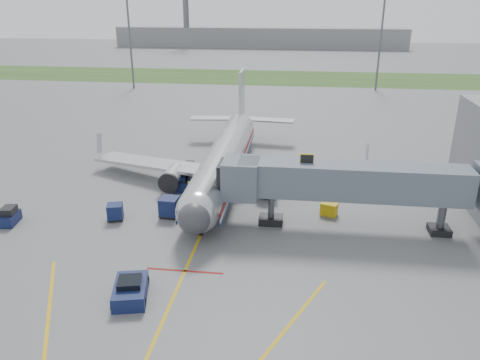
# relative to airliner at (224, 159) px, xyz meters

# --- Properties ---
(ground) EXTENTS (400.00, 400.00, 0.00)m
(ground) POSITION_rel_airliner_xyz_m (-0.00, -15.25, -2.65)
(ground) COLOR #565659
(ground) RESTS_ON ground
(grass_strip) EXTENTS (300.00, 25.00, 0.01)m
(grass_strip) POSITION_rel_airliner_xyz_m (-0.00, 74.75, -2.64)
(grass_strip) COLOR #2D4C1E
(grass_strip) RESTS_ON ground
(apron_markings) EXTENTS (21.52, 50.00, 0.01)m
(apron_markings) POSITION_rel_airliner_xyz_m (-0.00, -22.65, -2.64)
(apron_markings) COLOR gold
(apron_markings) RESTS_ON ground
(airliner) EXTENTS (32.10, 35.67, 10.25)m
(airliner) POSITION_rel_airliner_xyz_m (0.00, 0.00, 0.00)
(airliner) COLOR silver
(airliner) RESTS_ON ground
(jet_bridge) EXTENTS (25.30, 4.00, 6.90)m
(jet_bridge) POSITION_rel_airliner_xyz_m (12.86, -10.25, 1.82)
(jet_bridge) COLOR slate
(jet_bridge) RESTS_ON ground
(light_mast_left) EXTENTS (2.00, 0.44, 20.40)m
(light_mast_left) POSITION_rel_airliner_xyz_m (-30.00, 54.75, 8.13)
(light_mast_left) COLOR #595B60
(light_mast_left) RESTS_ON ground
(light_mast_right) EXTENTS (2.00, 0.44, 20.40)m
(light_mast_right) POSITION_rel_airliner_xyz_m (25.00, 59.75, 8.13)
(light_mast_right) COLOR #595B60
(light_mast_right) RESTS_ON ground
(distant_terminal) EXTENTS (120.00, 14.00, 8.00)m
(distant_terminal) POSITION_rel_airliner_xyz_m (-10.00, 154.75, 1.35)
(distant_terminal) COLOR slate
(distant_terminal) RESTS_ON ground
(control_tower) EXTENTS (4.00, 4.00, 30.00)m
(control_tower) POSITION_rel_airliner_xyz_m (-40.00, 149.75, 14.68)
(control_tower) COLOR #595B60
(control_tower) RESTS_ON ground
(pushback_tug) EXTENTS (2.96, 4.01, 1.50)m
(pushback_tug) POSITION_rel_airliner_xyz_m (-2.91, -23.10, -2.02)
(pushback_tug) COLOR #0D113A
(pushback_tug) RESTS_ON ground
(baggage_tug) EXTENTS (1.58, 2.52, 1.65)m
(baggage_tug) POSITION_rel_airliner_xyz_m (-17.98, -13.38, -1.92)
(baggage_tug) COLOR #0D113A
(baggage_tug) RESTS_ON ground
(baggage_cart_a) EXTENTS (1.84, 1.84, 1.89)m
(baggage_cart_a) POSITION_rel_airliner_xyz_m (-3.73, -9.95, -1.68)
(baggage_cart_a) COLOR #0D113A
(baggage_cart_a) RESTS_ON ground
(baggage_cart_b) EXTENTS (1.56, 1.56, 1.53)m
(baggage_cart_b) POSITION_rel_airliner_xyz_m (-4.44, -3.16, -1.87)
(baggage_cart_b) COLOR #0D113A
(baggage_cart_b) RESTS_ON ground
(baggage_cart_c) EXTENTS (1.78, 1.78, 1.55)m
(baggage_cart_c) POSITION_rel_airliner_xyz_m (-8.60, -11.34, -1.85)
(baggage_cart_c) COLOR #0D113A
(baggage_cart_c) RESTS_ON ground
(belt_loader) EXTENTS (1.54, 4.66, 2.27)m
(belt_loader) POSITION_rel_airliner_xyz_m (-4.01, -2.52, -2.08)
(belt_loader) COLOR #0D113A
(belt_loader) RESTS_ON ground
(ground_power_cart) EXTENTS (1.77, 1.46, 1.22)m
(ground_power_cart) POSITION_rel_airliner_xyz_m (11.42, -7.73, -2.05)
(ground_power_cart) COLOR gold
(ground_power_cart) RESTS_ON ground
(ramp_worker) EXTENTS (0.65, 0.67, 1.55)m
(ramp_worker) POSITION_rel_airliner_xyz_m (-3.00, -4.71, -1.87)
(ramp_worker) COLOR #C1DD1A
(ramp_worker) RESTS_ON ground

